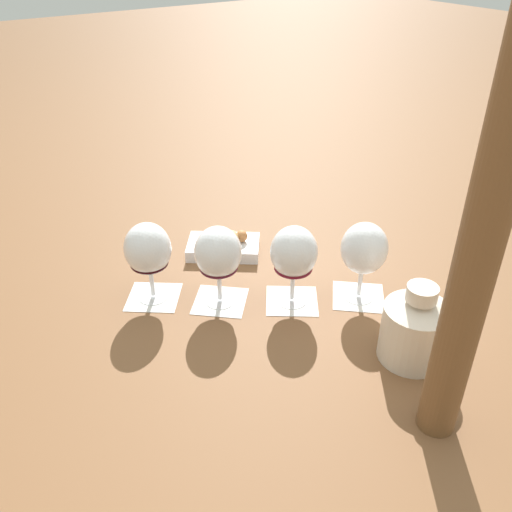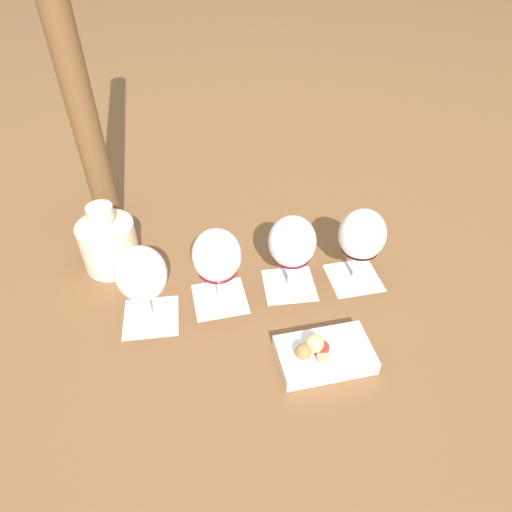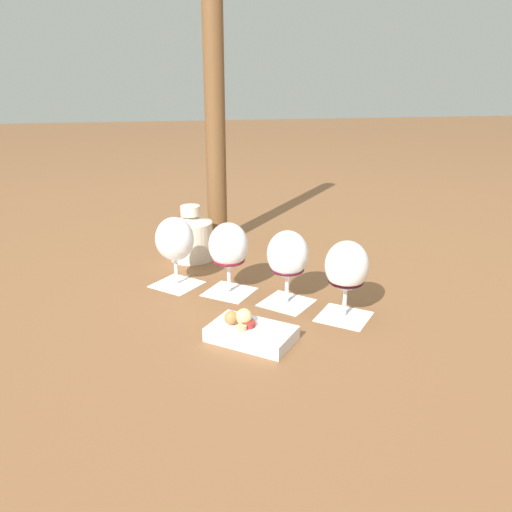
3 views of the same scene
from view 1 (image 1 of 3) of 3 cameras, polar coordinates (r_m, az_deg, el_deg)
name	(u,v)px [view 1 (image 1 of 3)]	position (r m, az deg, el deg)	size (l,w,h in m)	color
ground_plane	(257,299)	(1.12, 0.09, -4.60)	(8.00, 8.00, 0.00)	brown
tasting_card_0	(358,297)	(1.14, 10.72, -4.22)	(0.15, 0.15, 0.00)	white
tasting_card_1	(292,301)	(1.12, 3.79, -4.71)	(0.14, 0.14, 0.00)	white
tasting_card_2	(220,301)	(1.12, -3.80, -4.74)	(0.15, 0.15, 0.00)	white
tasting_card_3	(154,297)	(1.14, -10.72, -4.24)	(0.14, 0.14, 0.00)	white
wine_glass_0	(364,251)	(1.08, 11.29, 0.47)	(0.09, 0.09, 0.17)	white
wine_glass_1	(294,255)	(1.05, 4.00, 0.14)	(0.09, 0.09, 0.17)	white
wine_glass_2	(218,255)	(1.05, -4.01, 0.09)	(0.09, 0.09, 0.17)	white
wine_glass_3	(148,252)	(1.08, -11.30, 0.47)	(0.09, 0.09, 0.17)	white
ceramic_vase	(415,327)	(0.98, 16.42, -7.22)	(0.12, 0.12, 0.15)	beige
snack_dish	(225,246)	(1.26, -3.30, 1.07)	(0.19, 0.18, 0.06)	silver
umbrella_pole	(493,195)	(0.70, 23.70, 5.86)	(0.06, 0.06, 0.78)	brown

